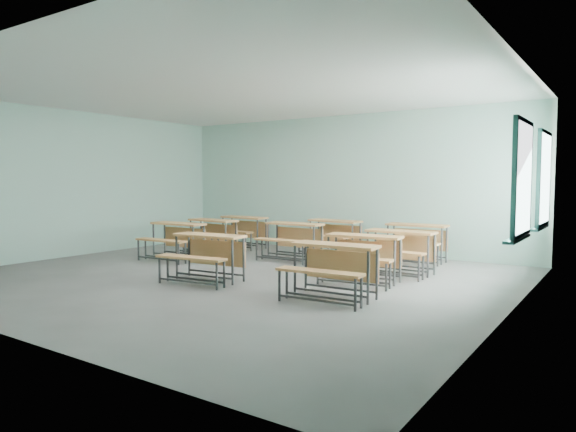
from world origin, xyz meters
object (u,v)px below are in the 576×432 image
desk_unit_r1c2 (362,251)px  desk_unit_r3c2 (415,237)px  desk_unit_r2c1 (292,235)px  desk_unit_r0c1 (206,250)px  desk_unit_r3c0 (241,227)px  desk_unit_r3c1 (332,232)px  desk_unit_r2c2 (398,245)px  desk_unit_r2c0 (209,231)px  desk_unit_r0c2 (332,262)px  desk_unit_r1c0 (175,235)px

desk_unit_r1c2 → desk_unit_r3c2: same height
desk_unit_r1c2 → desk_unit_r3c2: 2.51m
desk_unit_r2c1 → desk_unit_r0c1: bearing=-88.7°
desk_unit_r3c0 → desk_unit_r3c2: 4.34m
desk_unit_r2c1 → desk_unit_r3c1: size_ratio=0.96×
desk_unit_r0c1 → desk_unit_r3c0: (-2.17, 3.59, 0.00)m
desk_unit_r2c2 → desk_unit_r3c2: 1.49m
desk_unit_r2c0 → desk_unit_r2c1: (2.08, 0.27, 0.00)m
desk_unit_r2c0 → desk_unit_r2c2: 4.57m
desk_unit_r0c2 → desk_unit_r3c0: size_ratio=1.01×
desk_unit_r3c0 → desk_unit_r3c1: bearing=9.7°
desk_unit_r3c0 → desk_unit_r3c1: size_ratio=0.98×
desk_unit_r1c2 → desk_unit_r3c1: (-1.95, 2.52, 0.00)m
desk_unit_r3c0 → desk_unit_r0c1: bearing=-56.1°
desk_unit_r1c0 → desk_unit_r2c0: size_ratio=0.99×
desk_unit_r2c0 → desk_unit_r3c2: (4.34, 1.42, 0.00)m
desk_unit_r2c2 → desk_unit_r1c0: bearing=-166.3°
desk_unit_r2c0 → desk_unit_r3c1: 2.80m
desk_unit_r0c1 → desk_unit_r1c0: bearing=141.5°
desk_unit_r0c2 → desk_unit_r1c2: same height
desk_unit_r2c2 → desk_unit_r3c1: same height
desk_unit_r2c1 → desk_unit_r1c2: bearing=-31.8°
desk_unit_r0c1 → desk_unit_r3c2: size_ratio=1.06×
desk_unit_r1c0 → desk_unit_r2c0: bearing=88.7°
desk_unit_r2c0 → desk_unit_r1c0: bearing=-85.7°
desk_unit_r0c1 → desk_unit_r1c2: same height
desk_unit_r2c0 → desk_unit_r2c1: 2.10m
desk_unit_r3c1 → desk_unit_r0c1: bearing=-88.5°
desk_unit_r3c1 → desk_unit_r1c2: bearing=-47.4°
desk_unit_r0c2 → desk_unit_r3c0: bearing=138.7°
desk_unit_r0c1 → desk_unit_r1c0: (-2.17, 1.37, 0.00)m
desk_unit_r1c0 → desk_unit_r1c2: same height
desk_unit_r1c0 → desk_unit_r2c2: (4.55, 1.04, 0.00)m
desk_unit_r3c0 → desk_unit_r2c2: bearing=-11.8°
desk_unit_r0c1 → desk_unit_r1c0: 2.56m
desk_unit_r1c0 → desk_unit_r0c1: bearing=-34.8°
desk_unit_r0c2 → desk_unit_r3c1: 4.37m
desk_unit_r2c0 → desk_unit_r3c2: size_ratio=1.03×
desk_unit_r1c0 → desk_unit_r2c2: 4.67m
desk_unit_r3c1 → desk_unit_r2c2: bearing=-29.5°
desk_unit_r2c1 → desk_unit_r2c2: size_ratio=1.00×
desk_unit_r0c2 → desk_unit_r3c2: same height
desk_unit_r1c0 → desk_unit_r3c2: size_ratio=1.03×
desk_unit_r0c1 → desk_unit_r3c1: 3.89m
desk_unit_r2c2 → desk_unit_r3c0: 4.71m
desk_unit_r0c2 → desk_unit_r1c0: 4.70m
desk_unit_r1c2 → desk_unit_r2c2: same height
desk_unit_r3c1 → desk_unit_r2c0: bearing=-144.8°
desk_unit_r0c1 → desk_unit_r3c0: 4.19m
desk_unit_r1c0 → desk_unit_r2c1: size_ratio=1.02×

